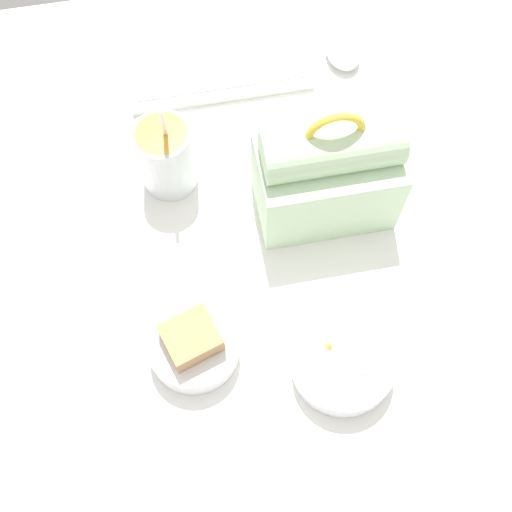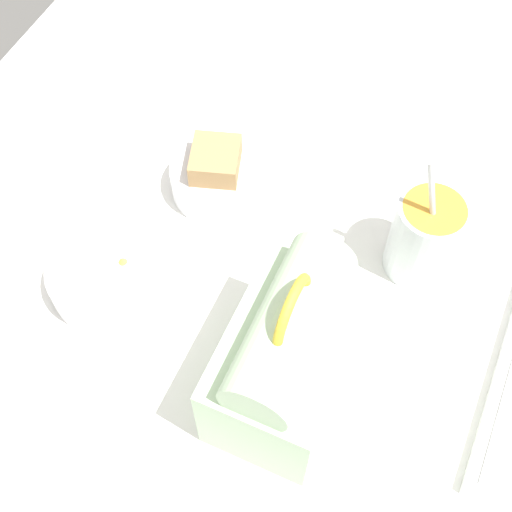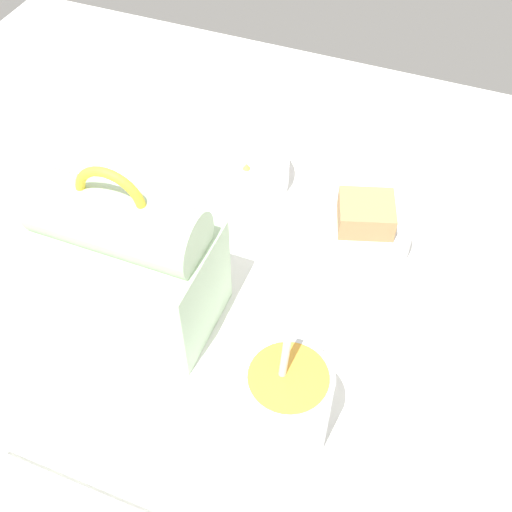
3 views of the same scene
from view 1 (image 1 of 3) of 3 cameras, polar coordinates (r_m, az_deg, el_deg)
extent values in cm
cube|color=white|center=(95.59, -1.59, -0.05)|extent=(140.00, 110.00, 2.00)
cube|color=silver|center=(113.10, -3.46, 16.60)|extent=(30.35, 14.66, 1.80)
cube|color=white|center=(112.31, -3.49, 16.95)|extent=(27.92, 12.02, 0.30)
cube|color=#B7D6AD|center=(93.29, 6.22, 6.57)|extent=(19.68, 12.31, 13.13)
cylinder|color=#B7D6AD|center=(86.12, 6.79, 9.49)|extent=(18.70, 7.22, 7.22)
cube|color=yellow|center=(93.78, 8.95, 2.70)|extent=(5.51, 0.30, 3.94)
torus|color=yellow|center=(83.47, 7.03, 10.74)|extent=(7.89, 1.00, 7.89)
cylinder|color=silver|center=(96.63, -7.97, 8.70)|extent=(8.49, 8.49, 11.91)
cylinder|color=gold|center=(92.00, -8.43, 10.62)|extent=(7.47, 7.47, 0.60)
cylinder|color=silver|center=(90.44, -8.13, 11.06)|extent=(0.70, 3.99, 13.46)
cylinder|color=silver|center=(87.72, -5.56, -8.00)|extent=(12.33, 12.33, 4.52)
cube|color=#A87F51|center=(85.35, -5.71, -7.52)|extent=(8.35, 7.96, 6.32)
cylinder|color=silver|center=(87.45, 7.74, -9.41)|extent=(13.76, 13.76, 4.56)
ellipsoid|color=white|center=(86.16, 9.38, -9.52)|extent=(3.74, 3.74, 4.40)
cone|color=#EFBC47|center=(86.42, 6.43, -8.21)|extent=(6.22, 6.22, 3.87)
sphere|color=#4C5623|center=(86.54, 8.71, -11.94)|extent=(1.65, 1.65, 1.65)
sphere|color=#4C5623|center=(86.80, 8.95, -11.36)|extent=(1.65, 1.65, 1.65)
ellipsoid|color=silver|center=(115.01, 7.76, 17.54)|extent=(5.74, 8.06, 2.90)
camera|label=2|loc=(0.73, 48.15, 46.98)|focal=50.00mm
camera|label=3|loc=(0.86, -26.08, 46.07)|focal=45.00mm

